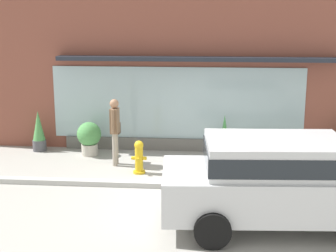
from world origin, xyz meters
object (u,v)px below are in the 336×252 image
(potted_plant_window_left, at_px, (260,145))
(potted_plant_doorstep, at_px, (291,149))
(potted_plant_low_front, at_px, (89,137))
(pedestrian_with_handbag, at_px, (115,126))
(potted_plant_window_center, at_px, (224,136))
(parked_car_silver, at_px, (282,178))
(potted_plant_by_entrance, at_px, (39,132))
(fire_hydrant, at_px, (139,157))

(potted_plant_window_left, bearing_deg, potted_plant_doorstep, -3.02)
(potted_plant_low_front, bearing_deg, pedestrian_with_handbag, -42.05)
(potted_plant_window_center, distance_m, potted_plant_low_front, 3.83)
(parked_car_silver, bearing_deg, potted_plant_by_entrance, 139.75)
(potted_plant_low_front, relative_size, potted_plant_doorstep, 1.74)
(potted_plant_by_entrance, bearing_deg, potted_plant_window_center, 0.52)
(pedestrian_with_handbag, height_order, potted_plant_window_center, pedestrian_with_handbag)
(pedestrian_with_handbag, bearing_deg, potted_plant_doorstep, -76.27)
(potted_plant_low_front, xyz_separation_m, potted_plant_by_entrance, (-1.58, 0.32, 0.03))
(fire_hydrant, distance_m, pedestrian_with_handbag, 1.16)
(pedestrian_with_handbag, distance_m, potted_plant_window_center, 3.17)
(pedestrian_with_handbag, xyz_separation_m, potted_plant_window_left, (3.90, 1.11, -0.70))
(pedestrian_with_handbag, xyz_separation_m, potted_plant_by_entrance, (-2.49, 1.15, -0.48))
(potted_plant_low_front, xyz_separation_m, potted_plant_doorstep, (5.67, 0.24, -0.27))
(parked_car_silver, bearing_deg, pedestrian_with_handbag, 133.54)
(potted_plant_window_center, height_order, potted_plant_doorstep, potted_plant_window_center)
(parked_car_silver, bearing_deg, fire_hydrant, 133.41)
(fire_hydrant, height_order, parked_car_silver, parked_car_silver)
(potted_plant_low_front, bearing_deg, parked_car_silver, -42.59)
(pedestrian_with_handbag, xyz_separation_m, potted_plant_low_front, (-0.92, 0.83, -0.51))
(potted_plant_window_center, xyz_separation_m, potted_plant_by_entrance, (-5.39, -0.05, 0.01))
(parked_car_silver, height_order, potted_plant_by_entrance, parked_car_silver)
(fire_hydrant, height_order, potted_plant_by_entrance, potted_plant_by_entrance)
(parked_car_silver, relative_size, potted_plant_window_left, 7.51)
(fire_hydrant, height_order, pedestrian_with_handbag, pedestrian_with_handbag)
(pedestrian_with_handbag, relative_size, potted_plant_window_center, 1.52)
(potted_plant_window_center, xyz_separation_m, potted_plant_window_left, (1.01, -0.09, -0.22))
(potted_plant_low_front, relative_size, potted_plant_by_entrance, 0.81)
(fire_hydrant, relative_size, potted_plant_by_entrance, 0.71)
(potted_plant_window_left, bearing_deg, fire_hydrant, -151.01)
(potted_plant_doorstep, xyz_separation_m, potted_plant_by_entrance, (-7.25, 0.09, 0.31))
(potted_plant_by_entrance, bearing_deg, potted_plant_low_front, -11.50)
(potted_plant_window_center, relative_size, potted_plant_by_entrance, 0.98)
(fire_hydrant, distance_m, potted_plant_window_left, 3.64)
(pedestrian_with_handbag, bearing_deg, fire_hydrant, -131.03)
(fire_hydrant, distance_m, potted_plant_low_front, 2.21)
(potted_plant_doorstep, bearing_deg, potted_plant_window_center, 175.88)
(fire_hydrant, relative_size, potted_plant_window_center, 0.72)
(potted_plant_low_front, height_order, potted_plant_by_entrance, potted_plant_by_entrance)
(parked_car_silver, distance_m, potted_plant_by_entrance, 7.86)
(fire_hydrant, xyz_separation_m, pedestrian_with_handbag, (-0.72, 0.65, 0.62))
(potted_plant_window_center, distance_m, potted_plant_doorstep, 1.89)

